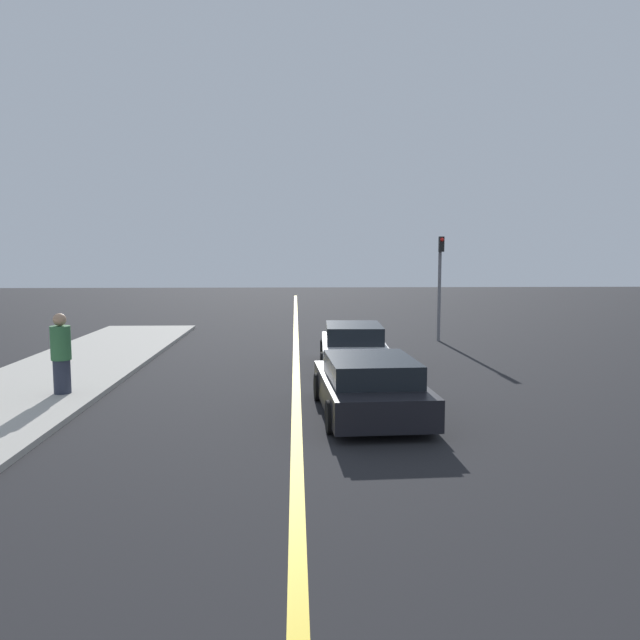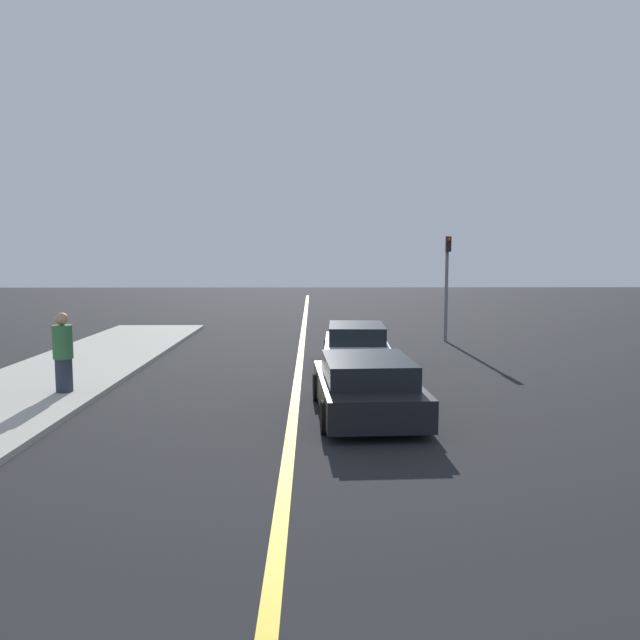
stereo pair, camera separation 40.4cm
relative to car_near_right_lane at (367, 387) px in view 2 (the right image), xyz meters
The scene contains 6 objects.
road_center_line 6.30m from the car_near_right_lane, 103.52° to the left, with size 0.20×60.00×0.01m.
sidewalk_left 7.83m from the car_near_right_lane, 168.99° to the left, with size 3.70×26.79×0.12m.
car_near_right_lane is the anchor object (origin of this frame).
car_ahead_center 5.16m from the car_near_right_lane, 88.40° to the left, with size 1.97×4.05×1.26m.
pedestrian_by_sign 6.89m from the car_near_right_lane, 165.95° to the left, with size 0.43×0.43×1.79m.
traffic_light 11.35m from the car_near_right_lane, 70.00° to the left, with size 0.18×0.40×3.84m.
Camera 2 is at (0.39, -0.29, 3.21)m, focal length 35.00 mm.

